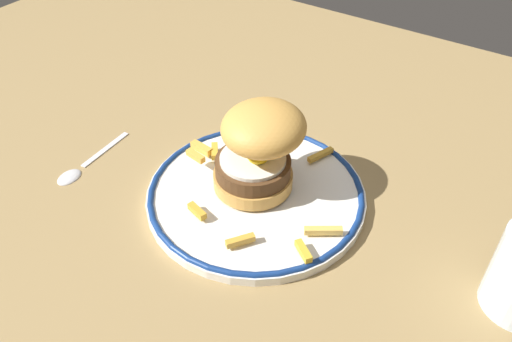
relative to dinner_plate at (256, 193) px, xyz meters
The scene contains 5 objects.
ground_plane 7.48cm from the dinner_plate, 142.03° to the left, with size 148.90×106.94×4.00cm, color #967A4B.
dinner_plate is the anchor object (origin of this frame).
burger 6.59cm from the dinner_plate, 109.99° to the left, with size 13.43×13.62×11.26cm.
fries_pile 2.58cm from the dinner_plate, 149.52° to the left, with size 24.90×22.39×2.47cm.
spoon 24.92cm from the dinner_plate, 158.30° to the right, with size 2.84×13.39×0.90cm.
Camera 1 is at (32.20, -43.76, 45.33)cm, focal length 35.97 mm.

